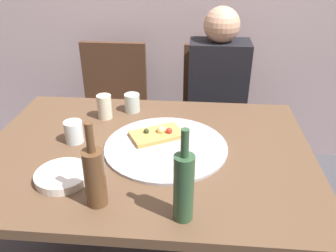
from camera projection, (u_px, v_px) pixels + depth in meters
name	position (u px, v px, depth m)	size (l,w,h in m)	color
dining_table	(147.00, 164.00, 1.48)	(1.37, 0.98, 0.73)	brown
pizza_tray	(166.00, 147.00, 1.45)	(0.51, 0.51, 0.01)	#ADADB2
pizza_slice_last	(157.00, 134.00, 1.51)	(0.26, 0.22, 0.05)	tan
wine_bottle	(184.00, 186.00, 1.03)	(0.06, 0.06, 0.32)	#2D5133
beer_bottle	(95.00, 176.00, 1.10)	(0.07, 0.07, 0.30)	brown
tumbler_near	(105.00, 107.00, 1.67)	(0.07, 0.07, 0.12)	beige
tumbler_far	(132.00, 103.00, 1.74)	(0.08, 0.08, 0.09)	#B7C6BC
wine_glass	(74.00, 132.00, 1.47)	(0.08, 0.08, 0.10)	silver
plate_stack	(63.00, 176.00, 1.25)	(0.20, 0.20, 0.03)	white
chair_left	(112.00, 103.00, 2.36)	(0.44, 0.44, 0.90)	#472D1E
chair_right	(215.00, 107.00, 2.30)	(0.44, 0.44, 0.90)	#472D1E
guest_in_sweater	(217.00, 99.00, 2.11)	(0.36, 0.56, 1.17)	black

